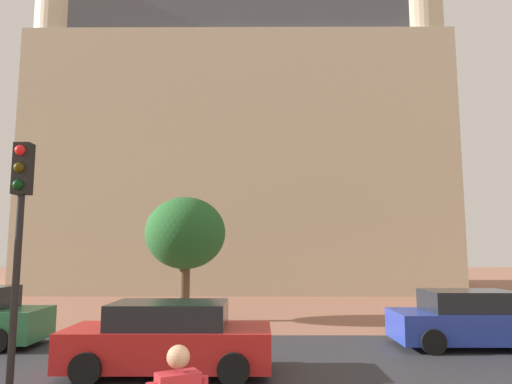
{
  "coord_description": "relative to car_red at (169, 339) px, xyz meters",
  "views": [
    {
      "loc": [
        -0.21,
        -3.31,
        2.62
      ],
      "look_at": [
        -0.29,
        10.72,
        4.38
      ],
      "focal_mm": 32.61,
      "sensor_mm": 36.0,
      "label": 1
    }
  ],
  "objects": [
    {
      "name": "landmark_building",
      "position": [
        0.84,
        23.38,
        9.27
      ],
      "size": [
        26.75,
        14.01,
        36.37
      ],
      "color": "beige",
      "rests_on": "ground_plane"
    },
    {
      "name": "car_red",
      "position": [
        0.0,
        0.0,
        0.0
      ],
      "size": [
        4.37,
        2.04,
        1.5
      ],
      "color": "red",
      "rests_on": "ground_plane"
    },
    {
      "name": "traffic_light_pole",
      "position": [
        -2.14,
        -2.43,
        2.41
      ],
      "size": [
        0.28,
        0.34,
        4.47
      ],
      "color": "black",
      "rests_on": "ground_plane"
    },
    {
      "name": "car_blue",
      "position": [
        7.71,
        2.77,
        0.0
      ],
      "size": [
        4.13,
        2.09,
        1.52
      ],
      "color": "#23389E",
      "rests_on": "ground_plane"
    },
    {
      "name": "street_asphalt_strip",
      "position": [
        2.15,
        1.38,
        -0.72
      ],
      "size": [
        120.0,
        6.29,
        0.0
      ],
      "primitive_type": "cube",
      "color": "#2D2D33",
      "rests_on": "ground_plane"
    },
    {
      "name": "ground_plane",
      "position": [
        2.15,
        3.0,
        -0.72
      ],
      "size": [
        120.0,
        120.0,
        0.0
      ],
      "primitive_type": "plane",
      "color": "#93604C"
    },
    {
      "name": "tree_curb_far",
      "position": [
        -0.85,
        7.42,
        2.53
      ],
      "size": [
        3.04,
        3.04,
        4.65
      ],
      "color": "brown",
      "rests_on": "ground_plane"
    }
  ]
}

